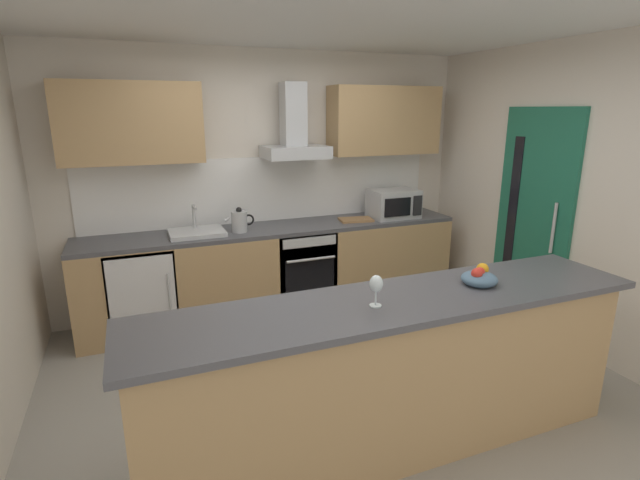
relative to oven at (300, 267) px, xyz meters
name	(u,v)px	position (x,y,z in m)	size (l,w,h in m)	color
ground	(337,387)	(-0.23, -1.48, -0.47)	(5.28, 4.65, 0.02)	gray
ceiling	(342,11)	(-0.23, -1.48, 2.15)	(5.28, 4.65, 0.02)	white
wall_back	(265,182)	(-0.23, 0.41, 0.84)	(5.28, 0.12, 2.60)	silver
wall_right	(574,197)	(1.97, -1.48, 0.84)	(0.12, 4.65, 2.60)	silver
backsplash_tile	(268,189)	(-0.23, 0.33, 0.77)	(3.64, 0.02, 0.66)	white
counter_back	(278,270)	(-0.23, 0.03, -0.01)	(3.77, 0.60, 0.90)	tan
counter_island	(394,375)	(-0.20, -2.22, 0.04)	(3.05, 0.64, 0.99)	tan
upper_cabinets	(270,122)	(-0.23, 0.18, 1.45)	(3.72, 0.32, 0.70)	tan
side_door	(532,221)	(1.89, -1.13, 0.57)	(0.08, 0.85, 2.05)	#1E664C
oven	(300,267)	(0.00, 0.00, 0.00)	(0.60, 0.62, 0.80)	slate
refrigerator	(142,291)	(-1.54, 0.00, -0.03)	(0.58, 0.60, 0.85)	white
microwave	(394,204)	(1.06, -0.03, 0.59)	(0.50, 0.38, 0.30)	#B7BABC
sink	(197,232)	(-1.01, 0.01, 0.47)	(0.50, 0.40, 0.26)	silver
kettle	(239,221)	(-0.62, -0.03, 0.55)	(0.29, 0.15, 0.24)	#B7BABC
range_hood	(294,135)	(0.00, 0.13, 1.33)	(0.62, 0.45, 0.72)	#B7BABC
wine_glass	(376,285)	(-0.36, -2.26, 0.65)	(0.08, 0.08, 0.18)	silver
fruit_bowl	(479,278)	(0.39, -2.20, 0.57)	(0.22, 0.22, 0.13)	slate
chopping_board	(356,220)	(0.62, -0.02, 0.45)	(0.34, 0.22, 0.02)	#9E7247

